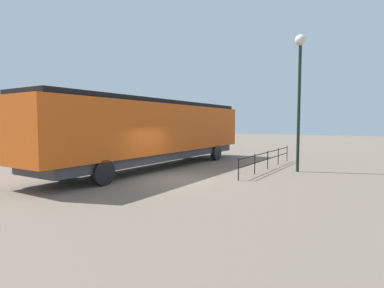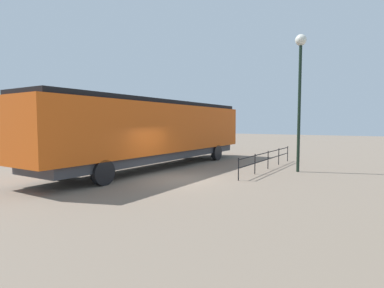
# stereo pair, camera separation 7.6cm
# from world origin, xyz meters

# --- Properties ---
(ground_plane) EXTENTS (120.00, 120.00, 0.00)m
(ground_plane) POSITION_xyz_m (0.00, 0.00, 0.00)
(ground_plane) COLOR #756656
(locomotive) EXTENTS (3.13, 16.23, 3.95)m
(locomotive) POSITION_xyz_m (-3.22, 2.98, 2.23)
(locomotive) COLOR #D15114
(locomotive) RESTS_ON ground_plane
(lamp_post) EXTENTS (0.59, 0.59, 7.33)m
(lamp_post) POSITION_xyz_m (4.33, 5.38, 5.35)
(lamp_post) COLOR black
(lamp_post) RESTS_ON ground_plane
(platform_fence) EXTENTS (0.05, 8.51, 1.05)m
(platform_fence) POSITION_xyz_m (2.63, 5.51, 0.69)
(platform_fence) COLOR black
(platform_fence) RESTS_ON ground_plane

